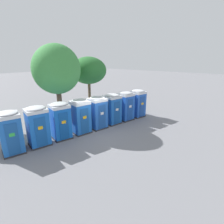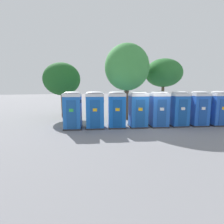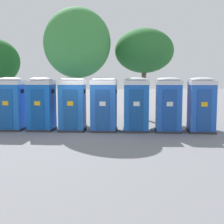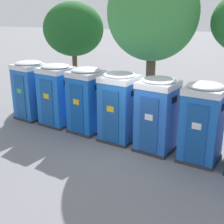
{
  "view_description": "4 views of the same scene",
  "coord_description": "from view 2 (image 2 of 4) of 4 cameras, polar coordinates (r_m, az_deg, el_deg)",
  "views": [
    {
      "loc": [
        -8.48,
        -9.16,
        5.37
      ],
      "look_at": [
        2.18,
        -0.3,
        1.02
      ],
      "focal_mm": 28.0,
      "sensor_mm": 36.0,
      "label": 1
    },
    {
      "loc": [
        -6.06,
        -10.81,
        2.85
      ],
      "look_at": [
        -2.52,
        0.65,
        1.11
      ],
      "focal_mm": 28.0,
      "sensor_mm": 36.0,
      "label": 2
    },
    {
      "loc": [
        -0.72,
        -14.59,
        2.47
      ],
      "look_at": [
        1.14,
        -0.09,
        0.91
      ],
      "focal_mm": 50.0,
      "sensor_mm": 36.0,
      "label": 3
    },
    {
      "loc": [
        3.07,
        -9.7,
        4.63
      ],
      "look_at": [
        -1.02,
        0.35,
        1.02
      ],
      "focal_mm": 50.0,
      "sensor_mm": 36.0,
      "label": 4
    }
  ],
  "objects": [
    {
      "name": "street_tree_0",
      "position": [
        17.6,
        16.48,
        12.07
      ],
      "size": [
        3.5,
        3.5,
        5.46
      ],
      "color": "brown",
      "rests_on": "ground"
    },
    {
      "name": "street_tree_2",
      "position": [
        15.24,
        4.89,
        14.23
      ],
      "size": [
        3.75,
        3.75,
        6.42
      ],
      "color": "brown",
      "rests_on": "ground"
    },
    {
      "name": "portapotty_0",
      "position": [
        12.07,
        -12.74,
        0.59
      ],
      "size": [
        1.42,
        1.44,
        2.54
      ],
      "color": "#2D2D33",
      "rests_on": "ground"
    },
    {
      "name": "portapotty_5",
      "position": [
        13.51,
        20.96,
        1.05
      ],
      "size": [
        1.37,
        1.37,
        2.54
      ],
      "color": "#2D2D33",
      "rests_on": "ground"
    },
    {
      "name": "portapotty_2",
      "position": [
        12.16,
        1.56,
        0.85
      ],
      "size": [
        1.43,
        1.44,
        2.54
      ],
      "color": "#2D2D33",
      "rests_on": "ground"
    },
    {
      "name": "ground_plane",
      "position": [
        12.71,
        11.84,
        -4.87
      ],
      "size": [
        120.0,
        120.0,
        0.0
      ],
      "primitive_type": "plane",
      "color": "slate"
    },
    {
      "name": "portapotty_6",
      "position": [
        14.24,
        26.41,
        1.08
      ],
      "size": [
        1.39,
        1.41,
        2.54
      ],
      "color": "#2D2D33",
      "rests_on": "ground"
    },
    {
      "name": "portapotty_4",
      "position": [
        12.84,
        15.07,
        0.97
      ],
      "size": [
        1.44,
        1.42,
        2.54
      ],
      "color": "#2D2D33",
      "rests_on": "ground"
    },
    {
      "name": "portapotty_3",
      "position": [
        12.41,
        8.51,
        0.91
      ],
      "size": [
        1.41,
        1.39,
        2.54
      ],
      "color": "#2D2D33",
      "rests_on": "ground"
    },
    {
      "name": "street_tree_1",
      "position": [
        16.9,
        -16.07,
        10.26
      ],
      "size": [
        3.35,
        3.35,
        5.03
      ],
      "color": "brown",
      "rests_on": "ground"
    },
    {
      "name": "portapotty_1",
      "position": [
        12.02,
        -5.56,
        0.73
      ],
      "size": [
        1.46,
        1.43,
        2.54
      ],
      "color": "#2D2D33",
      "rests_on": "ground"
    },
    {
      "name": "portapotty_7",
      "position": [
        15.08,
        31.31,
        1.09
      ],
      "size": [
        1.38,
        1.4,
        2.54
      ],
      "color": "#2D2D33",
      "rests_on": "ground"
    }
  ]
}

